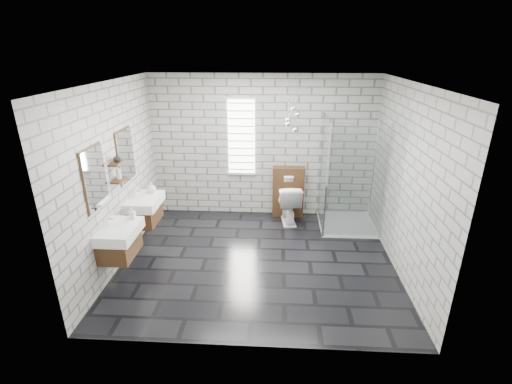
# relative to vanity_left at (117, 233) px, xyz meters

# --- Properties ---
(floor) EXTENTS (4.20, 3.60, 0.02)m
(floor) POSITION_rel_vanity_left_xyz_m (1.91, 0.62, -0.77)
(floor) COLOR black
(floor) RESTS_ON ground
(ceiling) EXTENTS (4.20, 3.60, 0.02)m
(ceiling) POSITION_rel_vanity_left_xyz_m (1.91, 0.62, 1.95)
(ceiling) COLOR white
(ceiling) RESTS_ON wall_back
(wall_back) EXTENTS (4.20, 0.02, 2.70)m
(wall_back) POSITION_rel_vanity_left_xyz_m (1.91, 2.43, 0.59)
(wall_back) COLOR #A5A5A0
(wall_back) RESTS_ON floor
(wall_front) EXTENTS (4.20, 0.02, 2.70)m
(wall_front) POSITION_rel_vanity_left_xyz_m (1.91, -1.19, 0.59)
(wall_front) COLOR #A5A5A0
(wall_front) RESTS_ON floor
(wall_left) EXTENTS (0.02, 3.60, 2.70)m
(wall_left) POSITION_rel_vanity_left_xyz_m (-0.20, 0.62, 0.59)
(wall_left) COLOR #A5A5A0
(wall_left) RESTS_ON floor
(wall_right) EXTENTS (0.02, 3.60, 2.70)m
(wall_right) POSITION_rel_vanity_left_xyz_m (4.02, 0.62, 0.59)
(wall_right) COLOR #A5A5A0
(wall_right) RESTS_ON floor
(vanity_left) EXTENTS (0.47, 0.70, 1.57)m
(vanity_left) POSITION_rel_vanity_left_xyz_m (0.00, 0.00, 0.00)
(vanity_left) COLOR #482C16
(vanity_left) RESTS_ON wall_left
(vanity_right) EXTENTS (0.47, 0.70, 1.57)m
(vanity_right) POSITION_rel_vanity_left_xyz_m (0.00, 1.04, 0.00)
(vanity_right) COLOR #482C16
(vanity_right) RESTS_ON wall_left
(shelf_lower) EXTENTS (0.14, 0.30, 0.03)m
(shelf_lower) POSITION_rel_vanity_left_xyz_m (-0.12, 0.57, 0.56)
(shelf_lower) COLOR #482C16
(shelf_lower) RESTS_ON wall_left
(shelf_upper) EXTENTS (0.14, 0.30, 0.03)m
(shelf_upper) POSITION_rel_vanity_left_xyz_m (-0.12, 0.57, 0.82)
(shelf_upper) COLOR #482C16
(shelf_upper) RESTS_ON wall_left
(window) EXTENTS (0.56, 0.05, 1.48)m
(window) POSITION_rel_vanity_left_xyz_m (1.51, 2.40, 0.79)
(window) COLOR white
(window) RESTS_ON wall_back
(cistern_panel) EXTENTS (0.60, 0.20, 1.00)m
(cistern_panel) POSITION_rel_vanity_left_xyz_m (2.42, 2.32, -0.26)
(cistern_panel) COLOR #482C16
(cistern_panel) RESTS_ON floor
(flush_plate) EXTENTS (0.18, 0.01, 0.12)m
(flush_plate) POSITION_rel_vanity_left_xyz_m (2.42, 2.22, 0.04)
(flush_plate) COLOR silver
(flush_plate) RESTS_ON cistern_panel
(shower_enclosure) EXTENTS (1.00, 1.00, 2.03)m
(shower_enclosure) POSITION_rel_vanity_left_xyz_m (3.41, 1.80, -0.25)
(shower_enclosure) COLOR white
(shower_enclosure) RESTS_ON floor
(pendant_cluster) EXTENTS (0.25, 0.24, 0.94)m
(pendant_cluster) POSITION_rel_vanity_left_xyz_m (2.43, 1.99, 1.23)
(pendant_cluster) COLOR silver
(pendant_cluster) RESTS_ON ceiling
(toilet) EXTENTS (0.51, 0.78, 0.75)m
(toilet) POSITION_rel_vanity_left_xyz_m (2.42, 2.07, -0.38)
(toilet) COLOR white
(toilet) RESTS_ON floor
(soap_bottle_a) EXTENTS (0.08, 0.08, 0.17)m
(soap_bottle_a) POSITION_rel_vanity_left_xyz_m (0.14, 0.26, 0.18)
(soap_bottle_a) COLOR #B2B2B2
(soap_bottle_a) RESTS_ON vanity_left
(soap_bottle_b) EXTENTS (0.18, 0.18, 0.18)m
(soap_bottle_b) POSITION_rel_vanity_left_xyz_m (0.10, 1.26, 0.19)
(soap_bottle_b) COLOR #B2B2B2
(soap_bottle_b) RESTS_ON vanity_right
(soap_bottle_c) EXTENTS (0.09, 0.10, 0.21)m
(soap_bottle_c) POSITION_rel_vanity_left_xyz_m (-0.11, 0.56, 0.68)
(soap_bottle_c) COLOR #B2B2B2
(soap_bottle_c) RESTS_ON shelf_lower
(vase) EXTENTS (0.13, 0.13, 0.11)m
(vase) POSITION_rel_vanity_left_xyz_m (-0.11, 0.58, 0.89)
(vase) COLOR #B2B2B2
(vase) RESTS_ON shelf_upper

